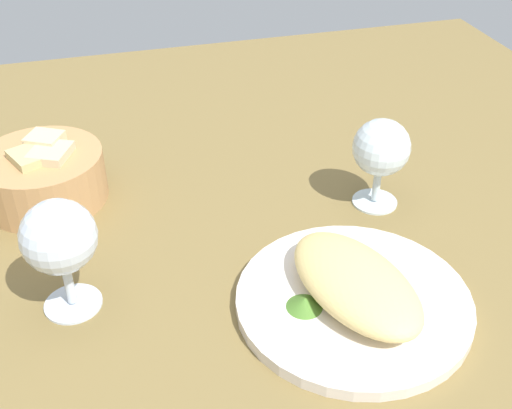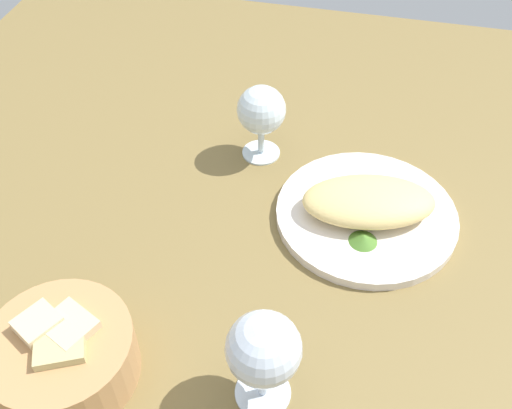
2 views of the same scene
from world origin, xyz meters
TOP-DOWN VIEW (x-y plane):
  - ground_plane at (0.00, 0.00)cm, footprint 140.00×140.00cm
  - plate at (-9.20, -11.21)cm, footprint 25.19×25.19cm
  - omelette at (-9.20, -11.21)cm, footprint 20.00×13.97cm
  - lettuce_garnish at (-9.24, -5.63)cm, footprint 3.86×3.86cm
  - bread_basket at (20.78, 20.07)cm, footprint 16.01×16.01cm
  - wine_glass_near at (8.23, -21.50)cm, footprint 7.33×7.33cm
  - wine_glass_far at (-0.96, 17.71)cm, footprint 7.77×7.77cm

SIDE VIEW (x-z plane):
  - ground_plane at x=0.00cm, z-range -2.00..0.00cm
  - plate at x=-9.20cm, z-range 0.00..1.40cm
  - lettuce_garnish at x=-9.24cm, z-range 1.40..2.60cm
  - omelette at x=-9.20cm, z-range 1.40..5.41cm
  - bread_basket at x=20.78cm, z-range -0.44..7.76cm
  - wine_glass_near at x=8.23cm, z-range 1.90..13.96cm
  - wine_glass_far at x=-0.96cm, z-range 2.22..15.38cm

